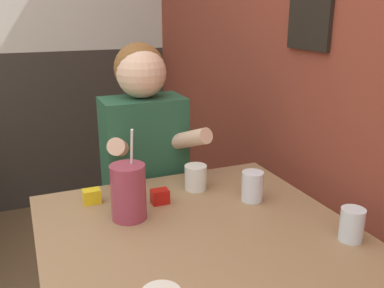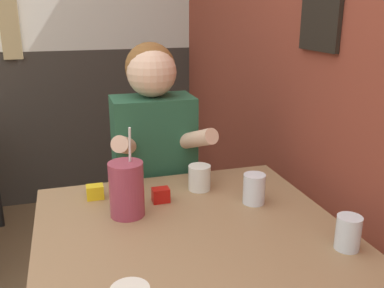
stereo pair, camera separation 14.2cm
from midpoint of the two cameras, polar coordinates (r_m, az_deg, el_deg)
name	(u,v)px [view 2 (the right image)]	position (r m, az deg, el deg)	size (l,w,h in m)	color
brick_wall_right	(263,14)	(2.15, 11.41, 16.60)	(0.08, 4.33, 2.70)	brown
main_table	(194,251)	(1.36, 3.35, -14.12)	(0.94, 0.95, 0.73)	#93704C
person_seated	(155,180)	(1.88, -2.85, -4.86)	(0.42, 0.41, 1.25)	#235138
cocktail_pitcher	(127,189)	(1.40, -5.86, -6.07)	(0.11, 0.11, 0.30)	#99384C
glass_near_pitcher	(254,189)	(1.52, 10.96, -5.94)	(0.08, 0.08, 0.11)	silver
glass_center	(199,178)	(1.60, 3.54, -4.54)	(0.08, 0.08, 0.09)	silver
glass_by_brick	(348,233)	(1.33, 23.08, -10.91)	(0.07, 0.07, 0.10)	silver
condiment_ketchup	(161,195)	(1.51, -1.50, -6.89)	(0.06, 0.04, 0.05)	#B7140F
condiment_mustard	(95,192)	(1.56, -10.28, -6.36)	(0.06, 0.04, 0.05)	yellow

